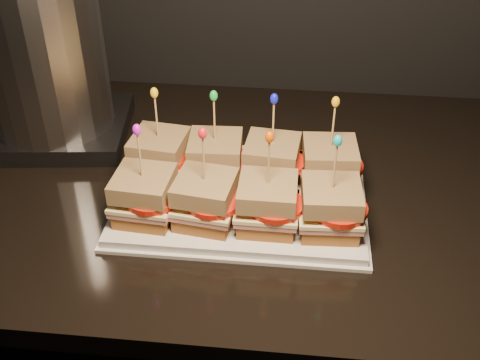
# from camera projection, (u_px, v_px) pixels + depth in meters

# --- Properties ---
(granite_slab) EXTENTS (2.61, 0.68, 0.03)m
(granite_slab) POSITION_uv_depth(u_px,v_px,m) (454.00, 202.00, 0.97)
(granite_slab) COLOR black
(granite_slab) RESTS_ON cabinet
(platter) EXTENTS (0.37, 0.23, 0.02)m
(platter) POSITION_uv_depth(u_px,v_px,m) (240.00, 204.00, 0.92)
(platter) COLOR silver
(platter) RESTS_ON granite_slab
(platter_rim) EXTENTS (0.39, 0.24, 0.01)m
(platter_rim) POSITION_uv_depth(u_px,v_px,m) (240.00, 207.00, 0.92)
(platter_rim) COLOR silver
(platter_rim) RESTS_ON granite_slab
(sandwich_0_bread_bot) EXTENTS (0.09, 0.09, 0.02)m
(sandwich_0_bread_bot) POSITION_uv_depth(u_px,v_px,m) (161.00, 169.00, 0.96)
(sandwich_0_bread_bot) COLOR brown
(sandwich_0_bread_bot) RESTS_ON platter
(sandwich_0_ham) EXTENTS (0.10, 0.09, 0.01)m
(sandwich_0_ham) POSITION_uv_depth(u_px,v_px,m) (161.00, 161.00, 0.95)
(sandwich_0_ham) COLOR #B45A58
(sandwich_0_ham) RESTS_ON sandwich_0_bread_bot
(sandwich_0_cheese) EXTENTS (0.10, 0.10, 0.01)m
(sandwich_0_cheese) POSITION_uv_depth(u_px,v_px,m) (160.00, 158.00, 0.95)
(sandwich_0_cheese) COLOR #F3E79F
(sandwich_0_cheese) RESTS_ON sandwich_0_ham
(sandwich_0_tomato) EXTENTS (0.08, 0.08, 0.01)m
(sandwich_0_tomato) POSITION_uv_depth(u_px,v_px,m) (167.00, 156.00, 0.94)
(sandwich_0_tomato) COLOR red
(sandwich_0_tomato) RESTS_ON sandwich_0_cheese
(sandwich_0_bread_top) EXTENTS (0.09, 0.09, 0.03)m
(sandwich_0_bread_top) POSITION_uv_depth(u_px,v_px,m) (159.00, 144.00, 0.94)
(sandwich_0_bread_top) COLOR #5B2F0B
(sandwich_0_bread_top) RESTS_ON sandwich_0_tomato
(sandwich_0_pick) EXTENTS (0.00, 0.00, 0.09)m
(sandwich_0_pick) POSITION_uv_depth(u_px,v_px,m) (157.00, 119.00, 0.91)
(sandwich_0_pick) COLOR tan
(sandwich_0_pick) RESTS_ON sandwich_0_bread_top
(sandwich_0_frill) EXTENTS (0.01, 0.01, 0.02)m
(sandwich_0_frill) POSITION_uv_depth(u_px,v_px,m) (154.00, 93.00, 0.88)
(sandwich_0_frill) COLOR yellow
(sandwich_0_frill) RESTS_ON sandwich_0_pick
(sandwich_1_bread_bot) EXTENTS (0.08, 0.08, 0.02)m
(sandwich_1_bread_bot) POSITION_uv_depth(u_px,v_px,m) (216.00, 172.00, 0.96)
(sandwich_1_bread_bot) COLOR brown
(sandwich_1_bread_bot) RESTS_ON platter
(sandwich_1_ham) EXTENTS (0.09, 0.09, 0.01)m
(sandwich_1_ham) POSITION_uv_depth(u_px,v_px,m) (216.00, 164.00, 0.95)
(sandwich_1_ham) COLOR #B45A58
(sandwich_1_ham) RESTS_ON sandwich_1_bread_bot
(sandwich_1_cheese) EXTENTS (0.09, 0.09, 0.01)m
(sandwich_1_cheese) POSITION_uv_depth(u_px,v_px,m) (216.00, 161.00, 0.94)
(sandwich_1_cheese) COLOR #F3E79F
(sandwich_1_cheese) RESTS_ON sandwich_1_ham
(sandwich_1_tomato) EXTENTS (0.08, 0.08, 0.01)m
(sandwich_1_tomato) POSITION_uv_depth(u_px,v_px,m) (223.00, 159.00, 0.93)
(sandwich_1_tomato) COLOR red
(sandwich_1_tomato) RESTS_ON sandwich_1_cheese
(sandwich_1_bread_top) EXTENTS (0.08, 0.08, 0.03)m
(sandwich_1_bread_top) POSITION_uv_depth(u_px,v_px,m) (215.00, 147.00, 0.93)
(sandwich_1_bread_top) COLOR #5B2F0B
(sandwich_1_bread_top) RESTS_ON sandwich_1_tomato
(sandwich_1_pick) EXTENTS (0.00, 0.00, 0.09)m
(sandwich_1_pick) POSITION_uv_depth(u_px,v_px,m) (214.00, 122.00, 0.90)
(sandwich_1_pick) COLOR tan
(sandwich_1_pick) RESTS_ON sandwich_1_bread_top
(sandwich_1_frill) EXTENTS (0.01, 0.01, 0.02)m
(sandwich_1_frill) POSITION_uv_depth(u_px,v_px,m) (214.00, 96.00, 0.88)
(sandwich_1_frill) COLOR green
(sandwich_1_frill) RESTS_ON sandwich_1_pick
(sandwich_2_bread_bot) EXTENTS (0.09, 0.09, 0.02)m
(sandwich_2_bread_bot) POSITION_uv_depth(u_px,v_px,m) (271.00, 176.00, 0.95)
(sandwich_2_bread_bot) COLOR brown
(sandwich_2_bread_bot) RESTS_ON platter
(sandwich_2_ham) EXTENTS (0.09, 0.09, 0.01)m
(sandwich_2_ham) POSITION_uv_depth(u_px,v_px,m) (272.00, 168.00, 0.94)
(sandwich_2_ham) COLOR #B45A58
(sandwich_2_ham) RESTS_ON sandwich_2_bread_bot
(sandwich_2_cheese) EXTENTS (0.10, 0.09, 0.01)m
(sandwich_2_cheese) POSITION_uv_depth(u_px,v_px,m) (272.00, 164.00, 0.94)
(sandwich_2_cheese) COLOR #F3E79F
(sandwich_2_cheese) RESTS_ON sandwich_2_ham
(sandwich_2_tomato) EXTENTS (0.08, 0.08, 0.01)m
(sandwich_2_tomato) POSITION_uv_depth(u_px,v_px,m) (279.00, 163.00, 0.93)
(sandwich_2_tomato) COLOR red
(sandwich_2_tomato) RESTS_ON sandwich_2_cheese
(sandwich_2_bread_top) EXTENTS (0.09, 0.09, 0.03)m
(sandwich_2_bread_top) POSITION_uv_depth(u_px,v_px,m) (272.00, 150.00, 0.92)
(sandwich_2_bread_top) COLOR #5B2F0B
(sandwich_2_bread_top) RESTS_ON sandwich_2_tomato
(sandwich_2_pick) EXTENTS (0.00, 0.00, 0.09)m
(sandwich_2_pick) POSITION_uv_depth(u_px,v_px,m) (273.00, 126.00, 0.89)
(sandwich_2_pick) COLOR tan
(sandwich_2_pick) RESTS_ON sandwich_2_bread_top
(sandwich_2_frill) EXTENTS (0.01, 0.01, 0.02)m
(sandwich_2_frill) POSITION_uv_depth(u_px,v_px,m) (274.00, 99.00, 0.87)
(sandwich_2_frill) COLOR #1118DE
(sandwich_2_frill) RESTS_ON sandwich_2_pick
(sandwich_3_bread_bot) EXTENTS (0.08, 0.08, 0.02)m
(sandwich_3_bread_bot) POSITION_uv_depth(u_px,v_px,m) (328.00, 179.00, 0.94)
(sandwich_3_bread_bot) COLOR brown
(sandwich_3_bread_bot) RESTS_ON platter
(sandwich_3_ham) EXTENTS (0.09, 0.09, 0.01)m
(sandwich_3_ham) POSITION_uv_depth(u_px,v_px,m) (328.00, 171.00, 0.93)
(sandwich_3_ham) COLOR #B45A58
(sandwich_3_ham) RESTS_ON sandwich_3_bread_bot
(sandwich_3_cheese) EXTENTS (0.09, 0.09, 0.01)m
(sandwich_3_cheese) POSITION_uv_depth(u_px,v_px,m) (329.00, 167.00, 0.93)
(sandwich_3_cheese) COLOR #F3E79F
(sandwich_3_cheese) RESTS_ON sandwich_3_ham
(sandwich_3_tomato) EXTENTS (0.08, 0.08, 0.01)m
(sandwich_3_tomato) POSITION_uv_depth(u_px,v_px,m) (337.00, 166.00, 0.92)
(sandwich_3_tomato) COLOR red
(sandwich_3_tomato) RESTS_ON sandwich_3_cheese
(sandwich_3_bread_top) EXTENTS (0.09, 0.09, 0.03)m
(sandwich_3_bread_top) POSITION_uv_depth(u_px,v_px,m) (330.00, 153.00, 0.91)
(sandwich_3_bread_top) COLOR #5B2F0B
(sandwich_3_bread_top) RESTS_ON sandwich_3_tomato
(sandwich_3_pick) EXTENTS (0.00, 0.00, 0.09)m
(sandwich_3_pick) POSITION_uv_depth(u_px,v_px,m) (333.00, 129.00, 0.89)
(sandwich_3_pick) COLOR tan
(sandwich_3_pick) RESTS_ON sandwich_3_bread_top
(sandwich_3_frill) EXTENTS (0.01, 0.01, 0.02)m
(sandwich_3_frill) POSITION_uv_depth(u_px,v_px,m) (336.00, 102.00, 0.86)
(sandwich_3_frill) COLOR #EEA513
(sandwich_3_frill) RESTS_ON sandwich_3_pick
(sandwich_4_bread_bot) EXTENTS (0.09, 0.09, 0.02)m
(sandwich_4_bread_bot) POSITION_uv_depth(u_px,v_px,m) (146.00, 210.00, 0.88)
(sandwich_4_bread_bot) COLOR brown
(sandwich_4_bread_bot) RESTS_ON platter
(sandwich_4_ham) EXTENTS (0.09, 0.09, 0.01)m
(sandwich_4_ham) POSITION_uv_depth(u_px,v_px,m) (145.00, 202.00, 0.87)
(sandwich_4_ham) COLOR #B45A58
(sandwich_4_ham) RESTS_ON sandwich_4_bread_bot
(sandwich_4_cheese) EXTENTS (0.10, 0.09, 0.01)m
(sandwich_4_cheese) POSITION_uv_depth(u_px,v_px,m) (145.00, 198.00, 0.87)
(sandwich_4_cheese) COLOR #F3E79F
(sandwich_4_cheese) RESTS_ON sandwich_4_ham
(sandwich_4_tomato) EXTENTS (0.08, 0.08, 0.01)m
(sandwich_4_tomato) POSITION_uv_depth(u_px,v_px,m) (152.00, 197.00, 0.85)
(sandwich_4_tomato) COLOR red
(sandwich_4_tomato) RESTS_ON sandwich_4_cheese
(sandwich_4_bread_top) EXTENTS (0.09, 0.09, 0.03)m
(sandwich_4_bread_top) POSITION_uv_depth(u_px,v_px,m) (143.00, 184.00, 0.85)
(sandwich_4_bread_top) COLOR #5B2F0B
(sandwich_4_bread_top) RESTS_ON sandwich_4_tomato
(sandwich_4_pick) EXTENTS (0.00, 0.00, 0.09)m
(sandwich_4_pick) POSITION_uv_depth(u_px,v_px,m) (140.00, 158.00, 0.82)
(sandwich_4_pick) COLOR tan
(sandwich_4_pick) RESTS_ON sandwich_4_bread_top
(sandwich_4_frill) EXTENTS (0.01, 0.01, 0.02)m
(sandwich_4_frill) POSITION_uv_depth(u_px,v_px,m) (137.00, 130.00, 0.80)
(sandwich_4_frill) COLOR #D51AD3
(sandwich_4_frill) RESTS_ON sandwich_4_pick
(sandwich_5_bread_bot) EXTENTS (0.09, 0.09, 0.02)m
(sandwich_5_bread_bot) POSITION_uv_depth(u_px,v_px,m) (206.00, 214.00, 0.87)
(sandwich_5_bread_bot) COLOR brown
(sandwich_5_bread_bot) RESTS_ON platter
(sandwich_5_ham) EXTENTS (0.10, 0.10, 0.01)m
(sandwich_5_ham) POSITION_uv_depth(u_px,v_px,m) (206.00, 206.00, 0.86)
(sandwich_5_ham) COLOR #B45A58
(sandwich_5_ham) RESTS_ON sandwich_5_bread_bot
(sandwich_5_cheese) EXTENTS (0.10, 0.10, 0.01)m
(sandwich_5_cheese) POSITION_uv_depth(u_px,v_px,m) (205.00, 202.00, 0.86)
(sandwich_5_cheese) COLOR #F3E79F
(sandwich_5_cheese) RESTS_ON sandwich_5_ham
(sandwich_5_tomato) EXTENTS (0.08, 0.08, 0.01)m
(sandwich_5_tomato) POSITION_uv_depth(u_px,v_px,m) (213.00, 201.00, 0.85)
(sandwich_5_tomato) COLOR red
(sandwich_5_tomato) RESTS_ON sandwich_5_cheese
(sandwich_5_bread_top) EXTENTS (0.09, 0.09, 0.03)m
(sandwich_5_bread_top) POSITION_uv_depth(u_px,v_px,m) (205.00, 187.00, 0.84)
(sandwich_5_bread_top) COLOR #5B2F0B
(sandwich_5_bread_top) RESTS_ON sandwich_5_tomato
(sandwich_5_pick) EXTENTS (0.00, 0.00, 0.09)m
(sandwich_5_pick) POSITION_uv_depth(u_px,v_px,m) (204.00, 162.00, 0.82)
(sandwich_5_pick) COLOR tan
(sandwich_5_pick) RESTS_ON sandwich_5_bread_top
(sandwich_5_frill) EXTENTS (0.01, 0.01, 0.02)m
(sandwich_5_frill) POSITION_uv_depth(u_px,v_px,m) (202.00, 133.00, 0.79)
(sandwich_5_frill) COLOR red
(sandwich_5_frill) RESTS_ON sandwich_5_pick
(sandwich_6_bread_bot) EXTENTS (0.08, 0.08, 0.02)m
(sandwich_6_bread_bot) POSITION_uv_depth(u_px,v_px,m) (267.00, 218.00, 0.86)
(sandwich_6_bread_bot) COLOR brown
(sandwich_6_bread_bot) RESTS_ON platter
(sandwich_6_ham) EXTENTS (0.09, 0.08, 0.01)m
(sandwich_6_ham) POSITION_uv_depth(u_px,v_px,m) (267.00, 210.00, 0.85)
(sandwich_6_ham) COLOR #B45A58
(sandwich_6_ham) RESTS_ON sandwich_6_bread_bot
(sandwich_6_cheese) EXTENTS (0.09, 0.09, 0.01)m
(sandwich_6_cheese) POSITION_uv_depth(u_px,v_px,m) (267.00, 206.00, 0.85)
(sandwich_6_cheese) COLOR #F3E79F
(sandwich_6_cheese) RESTS_ON sandwich_6_ham
(sandwich_6_tomato) EXTENTS (0.08, 0.08, 0.01)m
(sandwich_6_tomato) POSITION_uv_depth(u_px,v_px,m) (276.00, 205.00, 0.84)
(sandwich_6_tomato) COLOR red
(sandwich_6_tomato) RESTS_ON sandwich_6_cheese
(sandwich_6_bread_top) EXTENTS (0.08, 0.08, 0.03)m
(sandwich_6_bread_top) POSITION_uv_depth(u_px,v_px,m) (268.00, 191.00, 0.84)
(sandwich_6_bread_top) COLOR #5B2F0B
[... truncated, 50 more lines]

